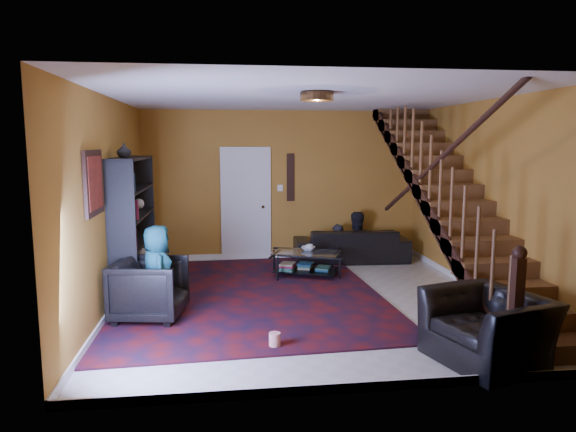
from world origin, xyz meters
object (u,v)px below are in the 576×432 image
Objects in this scene: armchair_left at (150,289)px; sofa at (351,245)px; armchair_right at (488,328)px; bookshelf at (134,229)px; coffee_table at (306,263)px.

sofa is at bearing -39.96° from armchair_left.
bookshelf is at bearing -143.32° from armchair_right.
coffee_table is at bearing -177.30° from armchair_right.
armchair_right is at bearing -106.51° from armchair_left.
sofa is 1.95× the size of armchair_right.
sofa is 4.56m from armchair_right.
armchair_left is at bearing 42.83° from sofa.
sofa is at bearing 25.00° from bookshelf.
coffee_table is (-1.28, 3.53, -0.12)m from armchair_right.
bookshelf is 0.95× the size of sofa.
armchair_right is 0.88× the size of coffee_table.
armchair_right is at bearing 95.39° from sofa.
bookshelf reaches higher than sofa.
coffee_table is at bearing -42.13° from armchair_left.
sofa is 2.48× the size of armchair_left.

